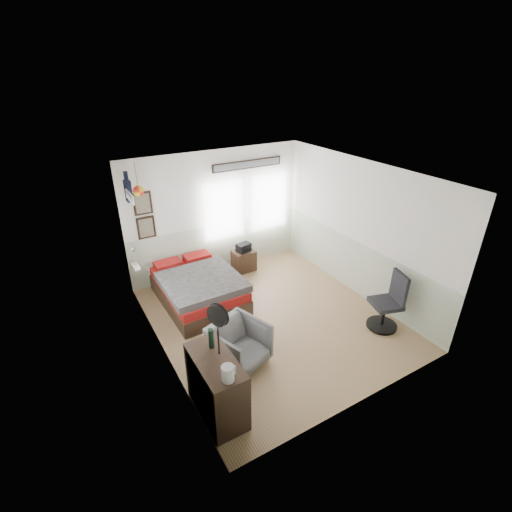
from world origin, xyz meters
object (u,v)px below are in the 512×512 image
object	(u,v)px
dresser	(217,386)
task_chair	(388,306)
armchair	(239,345)
bed	(199,288)
nightstand	(244,261)

from	to	relation	value
dresser	task_chair	size ratio (longest dim) A/B	0.93
dresser	armchair	world-z (taller)	dresser
armchair	bed	bearing A→B (deg)	67.64
armchair	nightstand	distance (m)	3.00
armchair	nightstand	world-z (taller)	armchair
dresser	nightstand	world-z (taller)	dresser
task_chair	armchair	bearing A→B (deg)	-173.50
bed	armchair	bearing A→B (deg)	-94.01
nightstand	task_chair	world-z (taller)	task_chair
armchair	nightstand	bearing A→B (deg)	41.10
armchair	nightstand	size ratio (longest dim) A/B	1.64
bed	nightstand	xyz separation A→B (m)	(1.38, 0.69, -0.06)
nightstand	task_chair	distance (m)	3.33
bed	nightstand	bearing A→B (deg)	25.70
bed	dresser	size ratio (longest dim) A/B	1.96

